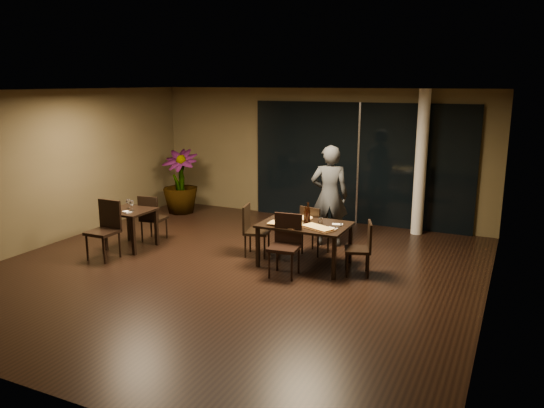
{
  "coord_description": "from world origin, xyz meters",
  "views": [
    {
      "loc": [
        4.28,
        -7.4,
        3.14
      ],
      "look_at": [
        0.4,
        0.74,
        1.05
      ],
      "focal_mm": 35.0,
      "sensor_mm": 36.0,
      "label": 1
    }
  ],
  "objects_px": {
    "side_table": "(130,216)",
    "chair_main_right": "(363,245)",
    "chair_main_left": "(253,227)",
    "chair_side_far": "(152,216)",
    "bottle_a": "(306,215)",
    "bottle_b": "(307,217)",
    "chair_main_near": "(286,241)",
    "chair_side_near": "(106,226)",
    "diner": "(329,196)",
    "chair_main_far": "(313,228)",
    "bottle_c": "(308,212)",
    "potted_plant": "(180,182)",
    "main_table": "(305,228)"
  },
  "relations": [
    {
      "from": "side_table",
      "to": "chair_main_right",
      "type": "distance_m",
      "value": 4.46
    },
    {
      "from": "chair_main_left",
      "to": "chair_side_far",
      "type": "relative_size",
      "value": 1.0
    },
    {
      "from": "side_table",
      "to": "chair_main_right",
      "type": "relative_size",
      "value": 0.89
    },
    {
      "from": "chair_side_far",
      "to": "bottle_a",
      "type": "distance_m",
      "value": 3.29
    },
    {
      "from": "bottle_b",
      "to": "chair_main_near",
      "type": "bearing_deg",
      "value": -105.27
    },
    {
      "from": "chair_main_left",
      "to": "bottle_b",
      "type": "xyz_separation_m",
      "value": [
        1.11,
        -0.11,
        0.35
      ]
    },
    {
      "from": "chair_side_near",
      "to": "diner",
      "type": "distance_m",
      "value": 4.2
    },
    {
      "from": "chair_main_right",
      "to": "bottle_b",
      "type": "bearing_deg",
      "value": -110.74
    },
    {
      "from": "side_table",
      "to": "chair_main_far",
      "type": "xyz_separation_m",
      "value": [
        3.32,
        1.11,
        -0.11
      ]
    },
    {
      "from": "diner",
      "to": "bottle_a",
      "type": "relative_size",
      "value": 6.97
    },
    {
      "from": "bottle_b",
      "to": "bottle_c",
      "type": "height_order",
      "value": "bottle_c"
    },
    {
      "from": "chair_main_near",
      "to": "chair_side_near",
      "type": "distance_m",
      "value": 3.35
    },
    {
      "from": "chair_main_far",
      "to": "potted_plant",
      "type": "xyz_separation_m",
      "value": [
        -4.09,
        1.64,
        0.26
      ]
    },
    {
      "from": "chair_main_right",
      "to": "chair_side_far",
      "type": "bearing_deg",
      "value": -110.23
    },
    {
      "from": "chair_side_far",
      "to": "chair_main_far",
      "type": "bearing_deg",
      "value": -177.06
    },
    {
      "from": "chair_main_far",
      "to": "bottle_c",
      "type": "distance_m",
      "value": 0.65
    },
    {
      "from": "chair_side_near",
      "to": "bottle_a",
      "type": "distance_m",
      "value": 3.61
    },
    {
      "from": "main_table",
      "to": "chair_main_left",
      "type": "distance_m",
      "value": 1.08
    },
    {
      "from": "chair_side_far",
      "to": "bottle_a",
      "type": "height_order",
      "value": "bottle_a"
    },
    {
      "from": "chair_main_left",
      "to": "chair_main_near",
      "type": "bearing_deg",
      "value": -137.58
    },
    {
      "from": "chair_main_near",
      "to": "main_table",
      "type": "bearing_deg",
      "value": 72.87
    },
    {
      "from": "chair_side_far",
      "to": "bottle_b",
      "type": "height_order",
      "value": "bottle_b"
    },
    {
      "from": "chair_main_far",
      "to": "chair_main_near",
      "type": "distance_m",
      "value": 1.16
    },
    {
      "from": "diner",
      "to": "bottle_b",
      "type": "height_order",
      "value": "diner"
    },
    {
      "from": "chair_main_near",
      "to": "potted_plant",
      "type": "xyz_separation_m",
      "value": [
        -4.06,
        2.8,
        0.2
      ]
    },
    {
      "from": "chair_main_right",
      "to": "bottle_c",
      "type": "bearing_deg",
      "value": -117.39
    },
    {
      "from": "chair_main_right",
      "to": "diner",
      "type": "bearing_deg",
      "value": -161.19
    },
    {
      "from": "main_table",
      "to": "diner",
      "type": "bearing_deg",
      "value": 90.66
    },
    {
      "from": "side_table",
      "to": "chair_main_right",
      "type": "bearing_deg",
      "value": 6.08
    },
    {
      "from": "side_table",
      "to": "chair_side_far",
      "type": "relative_size",
      "value": 0.85
    },
    {
      "from": "chair_main_right",
      "to": "chair_main_near",
      "type": "bearing_deg",
      "value": -85.24
    },
    {
      "from": "diner",
      "to": "bottle_a",
      "type": "distance_m",
      "value": 1.21
    },
    {
      "from": "potted_plant",
      "to": "diner",
      "type": "bearing_deg",
      "value": -13.02
    },
    {
      "from": "chair_main_near",
      "to": "chair_main_far",
      "type": "bearing_deg",
      "value": 82.74
    },
    {
      "from": "diner",
      "to": "chair_side_far",
      "type": "bearing_deg",
      "value": 2.78
    },
    {
      "from": "bottle_a",
      "to": "bottle_c",
      "type": "bearing_deg",
      "value": 44.07
    },
    {
      "from": "side_table",
      "to": "bottle_b",
      "type": "bearing_deg",
      "value": 8.09
    },
    {
      "from": "chair_main_left",
      "to": "chair_main_right",
      "type": "bearing_deg",
      "value": -106.84
    },
    {
      "from": "potted_plant",
      "to": "chair_main_near",
      "type": "bearing_deg",
      "value": -34.62
    },
    {
      "from": "side_table",
      "to": "chair_main_left",
      "type": "relative_size",
      "value": 0.85
    },
    {
      "from": "chair_main_near",
      "to": "potted_plant",
      "type": "distance_m",
      "value": 4.93
    },
    {
      "from": "chair_side_far",
      "to": "chair_side_near",
      "type": "xyz_separation_m",
      "value": [
        -0.11,
        -1.16,
        0.06
      ]
    },
    {
      "from": "chair_main_near",
      "to": "bottle_c",
      "type": "xyz_separation_m",
      "value": [
        0.12,
        0.66,
        0.36
      ]
    },
    {
      "from": "chair_main_right",
      "to": "diner",
      "type": "xyz_separation_m",
      "value": [
        -1.05,
        1.32,
        0.48
      ]
    },
    {
      "from": "main_table",
      "to": "chair_main_left",
      "type": "bearing_deg",
      "value": 174.86
    },
    {
      "from": "chair_main_left",
      "to": "chair_side_near",
      "type": "xyz_separation_m",
      "value": [
        -2.33,
        -1.26,
        0.06
      ]
    },
    {
      "from": "chair_main_left",
      "to": "chair_main_right",
      "type": "xyz_separation_m",
      "value": [
        2.11,
        -0.12,
        -0.02
      ]
    },
    {
      "from": "potted_plant",
      "to": "bottle_c",
      "type": "xyz_separation_m",
      "value": [
        4.18,
        -2.14,
        0.16
      ]
    },
    {
      "from": "main_table",
      "to": "side_table",
      "type": "distance_m",
      "value": 3.44
    },
    {
      "from": "main_table",
      "to": "bottle_a",
      "type": "relative_size",
      "value": 5.31
    }
  ]
}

